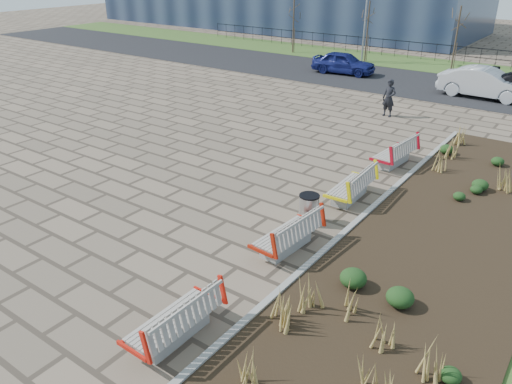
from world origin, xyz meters
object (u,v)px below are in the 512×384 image
Objects in this scene: bench_b at (286,232)px; car_blue at (344,63)px; bench_d at (394,151)px; car_silver at (485,83)px; bench_c at (350,184)px; litter_bin at (309,209)px; pedestrian at (389,98)px; lamp_west at (365,17)px; bench_a at (173,317)px.

car_blue is (-8.41, 19.77, 0.19)m from bench_b.
car_silver is at bearing 93.89° from bench_d.
bench_c is 1.00× the size of bench_d.
bench_c is 0.53× the size of car_blue.
bench_b is 2.51× the size of litter_bin.
bench_d is 6.08m from pedestrian.
bench_c is at bearing -65.96° from lamp_west.
litter_bin is at bearing -87.13° from bench_d.
car_blue reaches higher than bench_c.
bench_a is 25.26m from car_blue.
car_blue reaches higher than litter_bin.
lamp_west reaches higher than bench_c.
bench_a is 1.00× the size of bench_b.
litter_bin is at bearing -72.50° from pedestrian.
car_blue is (-8.17, 18.22, 0.28)m from litter_bin.
bench_d is 0.35× the size of lamp_west.
car_silver is (0.30, 15.12, 0.29)m from bench_c.
litter_bin is 0.21× the size of car_blue.
litter_bin is at bearing -98.58° from bench_c.
bench_c is 1.22× the size of pedestrian.
pedestrian is 0.29× the size of lamp_west.
bench_b and bench_c have the same top height.
car_silver is at bearing -102.61° from car_blue.
bench_c is at bearing -68.53° from pedestrian.
bench_b is 0.35× the size of lamp_west.
bench_c is at bearing -158.29° from car_blue.
car_blue is at bearing 128.94° from bench_d.
bench_c reaches higher than litter_bin.
lamp_west reaches higher than bench_a.
lamp_west reaches higher than bench_d.
bench_b is 18.73m from car_silver.
pedestrian is at bearing -59.75° from lamp_west.
car_blue is 8.78m from car_silver.
car_silver is at bearing 89.96° from bench_a.
bench_d is 15.22m from car_blue.
bench_a is 1.00× the size of bench_c.
pedestrian is (-2.49, 9.02, 0.36)m from bench_c.
lamp_west is (-0.59, 4.00, 2.35)m from car_blue.
lamp_west is (-9.00, 16.69, 2.54)m from bench_d.
bench_b is at bearing -162.72° from car_blue.
bench_a is 1.00× the size of bench_d.
litter_bin is at bearing -161.63° from car_blue.
bench_a is at bearing -166.32° from car_blue.
car_blue reaches higher than bench_d.
car_silver reaches higher than bench_c.
bench_a is 5.60m from litter_bin.
bench_c is at bearing -178.84° from car_silver.
litter_bin is 0.18× the size of car_silver.
bench_c is (0.00, 3.60, 0.00)m from bench_b.
pedestrian reaches higher than litter_bin.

